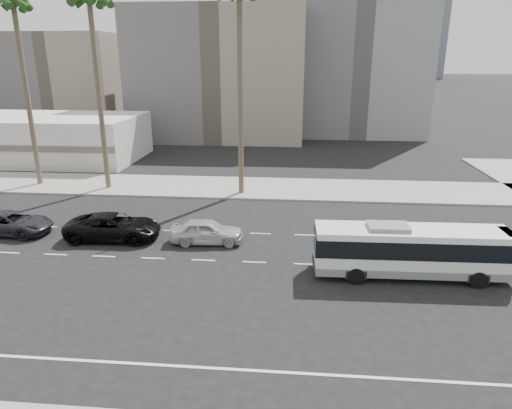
# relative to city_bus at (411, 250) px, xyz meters

# --- Properties ---
(ground) EXTENTS (700.00, 700.00, 0.00)m
(ground) POSITION_rel_city_bus_xyz_m (-5.49, 0.95, -1.54)
(ground) COLOR black
(ground) RESTS_ON ground
(sidewalk_north) EXTENTS (120.00, 7.00, 0.15)m
(sidewalk_north) POSITION_rel_city_bus_xyz_m (-5.49, 16.45, -1.46)
(sidewalk_north) COLOR gray
(sidewalk_north) RESTS_ON ground
(commercial_low) EXTENTS (22.00, 12.16, 5.00)m
(commercial_low) POSITION_rel_city_bus_xyz_m (-35.49, 26.94, 0.96)
(commercial_low) COLOR silver
(commercial_low) RESTS_ON ground
(midrise_beige_west) EXTENTS (24.00, 18.00, 18.00)m
(midrise_beige_west) POSITION_rel_city_bus_xyz_m (-17.49, 45.95, 7.46)
(midrise_beige_west) COLOR slate
(midrise_beige_west) RESTS_ON ground
(midrise_gray_center) EXTENTS (20.00, 20.00, 26.00)m
(midrise_gray_center) POSITION_rel_city_bus_xyz_m (2.51, 52.95, 11.46)
(midrise_gray_center) COLOR slate
(midrise_gray_center) RESTS_ON ground
(midrise_beige_far) EXTENTS (18.00, 16.00, 15.00)m
(midrise_beige_far) POSITION_rel_city_bus_xyz_m (-43.49, 50.95, 5.96)
(midrise_beige_far) COLOR slate
(midrise_beige_far) RESTS_ON ground
(civic_tower) EXTENTS (42.00, 42.00, 129.00)m
(civic_tower) POSITION_rel_city_bus_xyz_m (-7.49, 250.95, 37.29)
(civic_tower) COLOR beige
(civic_tower) RESTS_ON ground
(highrise_right) EXTENTS (26.00, 26.00, 70.00)m
(highrise_right) POSITION_rel_city_bus_xyz_m (39.51, 230.95, 33.46)
(highrise_right) COLOR #535A63
(highrise_right) RESTS_ON ground
(highrise_far) EXTENTS (22.00, 22.00, 60.00)m
(highrise_far) POSITION_rel_city_bus_xyz_m (64.51, 260.95, 28.46)
(highrise_far) COLOR #535A63
(highrise_far) RESTS_ON ground
(city_bus) EXTENTS (10.25, 2.50, 2.93)m
(city_bus) POSITION_rel_city_bus_xyz_m (0.00, 0.00, 0.00)
(city_bus) COLOR silver
(city_bus) RESTS_ON ground
(car_a) EXTENTS (2.16, 4.71, 1.57)m
(car_a) POSITION_rel_city_bus_xyz_m (-11.77, 3.60, -0.76)
(car_a) COLOR #B5B5B7
(car_a) RESTS_ON ground
(car_b) EXTENTS (3.03, 6.14, 1.68)m
(car_b) POSITION_rel_city_bus_xyz_m (-17.93, 3.73, -0.70)
(car_b) COLOR black
(car_b) RESTS_ON ground
(car_c) EXTENTS (2.72, 5.50, 1.50)m
(car_c) POSITION_rel_city_bus_xyz_m (-25.13, 4.02, -0.79)
(car_c) COLOR #242428
(car_c) RESTS_ON ground
(palm_mid) EXTENTS (5.62, 5.62, 17.34)m
(palm_mid) POSITION_rel_city_bus_xyz_m (-23.08, 15.26, 14.06)
(palm_mid) COLOR brown
(palm_mid) RESTS_ON ground
(palm_far) EXTENTS (4.94, 4.94, 17.00)m
(palm_far) POSITION_rel_city_bus_xyz_m (-29.99, 16.01, 13.91)
(palm_far) COLOR brown
(palm_far) RESTS_ON ground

